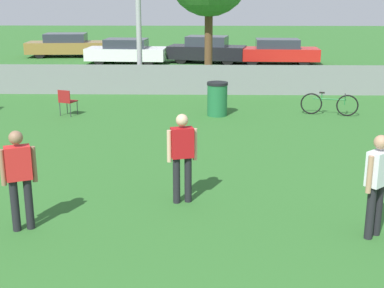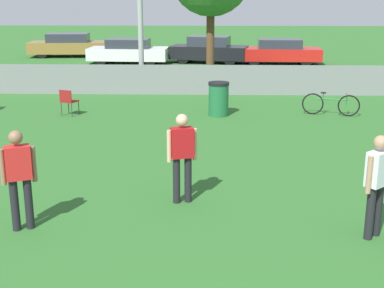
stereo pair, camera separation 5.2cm
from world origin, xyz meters
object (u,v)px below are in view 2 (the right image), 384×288
at_px(player_thrower_red, 19,173).
at_px(parked_car_white, 129,51).
at_px(parked_car_tan, 69,45).
at_px(folding_chair_sideline, 68,100).
at_px(parked_car_red, 279,52).
at_px(trash_bin, 219,99).
at_px(player_defender_red, 182,152).
at_px(bicycle_sideline, 331,104).
at_px(parked_car_dark, 209,50).
at_px(player_receiver_white, 377,180).

distance_m(player_thrower_red, parked_car_white, 20.76).
bearing_deg(parked_car_tan, player_thrower_red, -81.85).
relative_size(folding_chair_sideline, parked_car_red, 0.19).
bearing_deg(parked_car_tan, parked_car_red, -18.61).
height_order(folding_chair_sideline, trash_bin, trash_bin).
xyz_separation_m(player_defender_red, bicycle_sideline, (4.24, 7.19, -0.60)).
height_order(trash_bin, parked_car_white, parked_car_white).
bearing_deg(parked_car_tan, parked_car_dark, -22.13).
bearing_deg(player_thrower_red, parked_car_tan, 79.10).
bearing_deg(parked_car_red, folding_chair_sideline, -120.40).
bearing_deg(player_receiver_white, parked_car_red, 44.89).
xyz_separation_m(player_defender_red, parked_car_tan, (-7.68, 22.43, -0.27)).
height_order(player_receiver_white, trash_bin, player_receiver_white).
distance_m(player_thrower_red, parked_car_red, 21.66).
relative_size(player_thrower_red, parked_car_red, 0.37).
xyz_separation_m(trash_bin, parked_car_dark, (-0.25, 12.72, 0.17)).
bearing_deg(parked_car_white, player_defender_red, -76.00).
bearing_deg(player_receiver_white, bicycle_sideline, 40.03).
height_order(player_thrower_red, player_receiver_white, same).
relative_size(player_defender_red, player_thrower_red, 1.00).
bearing_deg(trash_bin, player_defender_red, -96.40).
height_order(bicycle_sideline, parked_car_tan, parked_car_tan).
xyz_separation_m(player_thrower_red, parked_car_white, (-1.24, 20.72, -0.31)).
xyz_separation_m(player_thrower_red, trash_bin, (3.28, 8.27, -0.42)).
distance_m(parked_car_tan, parked_car_dark, 8.64).
relative_size(bicycle_sideline, parked_car_dark, 0.39).
height_order(player_thrower_red, parked_car_white, player_thrower_red).
distance_m(player_thrower_red, bicycle_sideline, 10.77).
bearing_deg(parked_car_tan, trash_bin, -65.38).
bearing_deg(parked_car_dark, player_receiver_white, -72.01).
height_order(player_defender_red, parked_car_dark, player_defender_red).
bearing_deg(bicycle_sideline, parked_car_red, 103.89).
height_order(player_thrower_red, folding_chair_sideline, player_thrower_red).
relative_size(parked_car_tan, parked_car_white, 1.08).
height_order(player_thrower_red, parked_car_tan, player_thrower_red).
xyz_separation_m(player_defender_red, parked_car_red, (4.23, 19.38, -0.29)).
bearing_deg(parked_car_dark, player_thrower_red, -86.87).
bearing_deg(parked_car_tan, folding_chair_sideline, -80.18).
distance_m(player_thrower_red, parked_car_dark, 21.21).
bearing_deg(player_thrower_red, parked_car_red, 48.67).
bearing_deg(player_receiver_white, parked_car_white, 66.17).
bearing_deg(parked_car_red, parked_car_dark, 176.27).
xyz_separation_m(player_receiver_white, bicycle_sideline, (1.24, 8.53, -0.60)).
distance_m(player_receiver_white, bicycle_sideline, 8.64).
bearing_deg(player_receiver_white, folding_chair_sideline, 87.66).
height_order(player_thrower_red, bicycle_sideline, player_thrower_red).
bearing_deg(player_receiver_white, trash_bin, 63.00).
relative_size(player_thrower_red, bicycle_sideline, 0.96).
xyz_separation_m(folding_chair_sideline, parked_car_dark, (4.34, 12.84, 0.21)).
relative_size(trash_bin, parked_car_white, 0.24).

